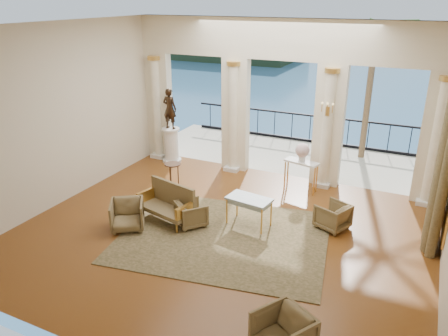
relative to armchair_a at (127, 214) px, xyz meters
The scene contains 22 objects.
floor 2.22m from the armchair_a, 18.65° to the left, with size 9.00×9.00×0.00m, color #52250E.
room_walls 3.28m from the armchair_a, 11.33° to the right, with size 9.00×9.00×9.00m.
arcade 5.44m from the armchair_a, 65.33° to the left, with size 9.00×0.56×4.50m.
terrace 6.84m from the armchair_a, 72.28° to the left, with size 10.00×3.60×0.10m, color beige.
balustrade 8.36m from the armchair_a, 75.62° to the left, with size 9.00×0.06×1.03m.
palm_tree 9.15m from the armchair_a, 60.82° to the left, with size 2.00×2.00×4.50m.
headland 76.09m from the armchair_a, 111.55° to the left, with size 22.00×18.00×6.00m, color black.
sea 61.07m from the armchair_a, 88.04° to the left, with size 160.00×160.00×0.00m, color teal.
curtain 6.93m from the armchair_a, 19.09° to the left, with size 0.33×1.40×4.09m.
wall_sconce 5.76m from the armchair_a, 50.44° to the left, with size 0.30×0.11×0.33m.
rug 2.28m from the armchair_a, 15.33° to the left, with size 4.54×3.53×0.02m, color #33371A.
armchair_a is the anchor object (origin of this frame).
armchair_b 4.92m from the armchair_a, 25.26° to the right, with size 0.75×0.70×0.77m, color #483721.
armchair_c 4.74m from the armchair_a, 25.75° to the left, with size 0.66×0.61×0.67m, color #483721.
armchair_d 1.48m from the armchair_a, 31.59° to the left, with size 0.63×0.59×0.65m, color #483721.
settee 0.99m from the armchair_a, 49.48° to the left, with size 1.50×0.91×0.93m.
game_table 2.83m from the armchair_a, 28.77° to the left, with size 1.08×0.68×0.70m.
pedestal 4.44m from the armchair_a, 108.71° to the left, with size 0.61×0.61×1.12m.
statue 4.64m from the armchair_a, 108.71° to the left, with size 0.47×0.31×1.28m, color black.
console_table 4.82m from the armchair_a, 51.30° to the left, with size 0.98×0.56×0.88m.
urn 4.87m from the armchair_a, 51.30° to the left, with size 0.38×0.38×0.50m.
side_table 2.45m from the armchair_a, 96.22° to the left, with size 0.45×0.45×0.72m.
Camera 1 is at (3.79, -7.79, 5.05)m, focal length 35.00 mm.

